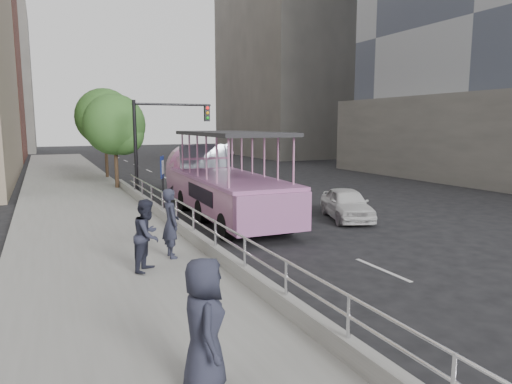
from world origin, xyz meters
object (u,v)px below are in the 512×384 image
(car, at_px, (347,204))
(duck_boat, at_px, (220,185))
(parking_sign, at_px, (163,181))
(traffic_signal, at_px, (158,133))
(pedestrian_far, at_px, (204,326))
(street_tree_far, at_px, (106,119))
(pedestrian_mid, at_px, (147,235))
(street_tree_near, at_px, (117,127))
(pedestrian_near, at_px, (171,223))

(car, bearing_deg, duck_boat, 165.90)
(parking_sign, relative_size, traffic_signal, 0.52)
(pedestrian_far, bearing_deg, traffic_signal, -0.34)
(street_tree_far, bearing_deg, parking_sign, -89.61)
(pedestrian_mid, distance_m, street_tree_near, 16.45)
(car, height_order, street_tree_near, street_tree_near)
(parking_sign, relative_size, street_tree_near, 0.48)
(parking_sign, bearing_deg, car, -18.45)
(duck_boat, relative_size, car, 2.89)
(pedestrian_mid, height_order, pedestrian_far, pedestrian_far)
(traffic_signal, xyz_separation_m, street_tree_near, (-1.60, 3.43, 0.32))
(street_tree_near, bearing_deg, duck_boat, -71.60)
(parking_sign, xyz_separation_m, street_tree_near, (-0.30, 9.51, 2.10))
(parking_sign, height_order, street_tree_near, street_tree_near)
(traffic_signal, bearing_deg, street_tree_near, 114.98)
(pedestrian_mid, bearing_deg, parking_sign, 18.79)
(car, distance_m, street_tree_near, 14.43)
(car, relative_size, street_tree_near, 0.67)
(traffic_signal, bearing_deg, parking_sign, -102.00)
(duck_boat, xyz_separation_m, street_tree_far, (-2.75, 14.88, 2.94))
(pedestrian_near, distance_m, street_tree_near, 15.49)
(pedestrian_far, distance_m, parking_sign, 12.53)
(car, distance_m, pedestrian_mid, 10.15)
(parking_sign, bearing_deg, traffic_signal, 78.00)
(pedestrian_near, distance_m, traffic_signal, 12.29)
(duck_boat, distance_m, traffic_signal, 6.01)
(pedestrian_far, bearing_deg, pedestrian_near, 0.31)
(street_tree_near, bearing_deg, street_tree_far, 88.09)
(parking_sign, distance_m, street_tree_near, 9.75)
(pedestrian_far, height_order, street_tree_far, street_tree_far)
(pedestrian_far, distance_m, street_tree_far, 28.06)
(duck_boat, relative_size, traffic_signal, 2.15)
(street_tree_far, bearing_deg, traffic_signal, -81.57)
(traffic_signal, distance_m, street_tree_far, 9.57)
(parking_sign, bearing_deg, street_tree_near, 91.83)
(pedestrian_near, relative_size, street_tree_near, 0.34)
(car, distance_m, pedestrian_far, 13.81)
(pedestrian_near, xyz_separation_m, street_tree_far, (1.08, 21.26, 3.04))
(car, relative_size, pedestrian_far, 2.03)
(car, bearing_deg, pedestrian_mid, -135.64)
(street_tree_near, relative_size, street_tree_far, 0.89)
(pedestrian_near, xyz_separation_m, traffic_signal, (2.47, 11.83, 2.23))
(car, height_order, street_tree_far, street_tree_far)
(car, bearing_deg, pedestrian_near, -138.61)
(traffic_signal, xyz_separation_m, street_tree_far, (-1.40, 9.43, 0.81))
(pedestrian_mid, bearing_deg, street_tree_far, 30.73)
(car, xyz_separation_m, pedestrian_mid, (-9.21, -4.24, 0.56))
(duck_boat, height_order, pedestrian_near, duck_boat)
(traffic_signal, bearing_deg, street_tree_far, 98.43)
(pedestrian_near, height_order, pedestrian_mid, pedestrian_near)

